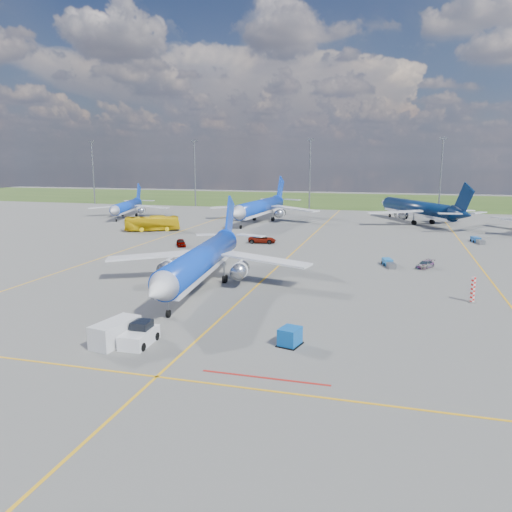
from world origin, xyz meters
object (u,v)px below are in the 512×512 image
(bg_jet_n, at_px, (417,223))
(service_car_c, at_px, (425,264))
(service_van, at_px, (115,332))
(apron_bus, at_px, (152,223))
(warning_post, at_px, (473,290))
(bg_jet_nnw, at_px, (260,222))
(bg_jet_nw, at_px, (127,217))
(main_airliner, at_px, (202,287))
(baggage_tug_c, at_px, (212,244))
(baggage_tug_w, at_px, (389,263))
(service_car_a, at_px, (181,243))
(pushback_tug, at_px, (140,335))
(uld_container, at_px, (290,337))
(service_car_b, at_px, (262,239))
(baggage_tug_e, at_px, (477,240))

(bg_jet_n, height_order, service_car_c, bg_jet_n)
(service_van, xyz_separation_m, apron_bus, (-29.79, 65.50, 0.68))
(warning_post, bearing_deg, apron_bus, 145.54)
(service_car_c, bearing_deg, bg_jet_nnw, 157.03)
(bg_jet_n, bearing_deg, bg_jet_nw, -24.25)
(main_airliner, xyz_separation_m, baggage_tug_c, (-9.39, 29.15, 0.48))
(bg_jet_n, bearing_deg, baggage_tug_w, 53.69)
(baggage_tug_w, bearing_deg, baggage_tug_c, 148.36)
(warning_post, distance_m, bg_jet_nw, 105.67)
(apron_bus, xyz_separation_m, service_car_a, (14.68, -17.05, -1.05))
(pushback_tug, relative_size, service_car_a, 1.47)
(uld_container, distance_m, baggage_tug_w, 37.56)
(bg_jet_nw, xyz_separation_m, service_car_b, (48.37, -33.00, 0.75))
(warning_post, distance_m, bg_jet_n, 74.31)
(warning_post, xyz_separation_m, service_car_a, (-47.81, 25.83, -0.82))
(main_airliner, bearing_deg, apron_bus, 117.88)
(bg_jet_nw, relative_size, pushback_tug, 5.59)
(bg_jet_nw, bearing_deg, apron_bus, -64.43)
(bg_jet_nw, height_order, baggage_tug_c, bg_jet_nw)
(pushback_tug, distance_m, baggage_tug_c, 51.00)
(bg_jet_nw, relative_size, bg_jet_n, 0.78)
(baggage_tug_e, bearing_deg, bg_jet_n, 95.54)
(baggage_tug_c, bearing_deg, baggage_tug_e, -4.10)
(warning_post, height_order, uld_container, warning_post)
(main_airliner, distance_m, baggage_tug_c, 30.63)
(apron_bus, bearing_deg, bg_jet_n, -90.14)
(bg_jet_nnw, distance_m, service_car_c, 61.50)
(bg_jet_n, relative_size, apron_bus, 3.34)
(service_car_c, xyz_separation_m, baggage_tug_e, (11.23, 27.19, -0.10))
(apron_bus, height_order, baggage_tug_e, apron_bus)
(bg_jet_nw, distance_m, bg_jet_n, 79.33)
(bg_jet_nw, bearing_deg, baggage_tug_w, -48.26)
(bg_jet_nw, relative_size, uld_container, 16.31)
(pushback_tug, bearing_deg, baggage_tug_c, 101.72)
(pushback_tug, height_order, service_van, service_van)
(pushback_tug, relative_size, service_car_c, 1.48)
(pushback_tug, bearing_deg, main_airliner, 94.60)
(bg_jet_nw, height_order, main_airliner, main_airliner)
(main_airliner, height_order, baggage_tug_w, main_airliner)
(bg_jet_n, height_order, baggage_tug_e, bg_jet_n)
(bg_jet_nw, bearing_deg, warning_post, -53.44)
(service_car_c, distance_m, baggage_tug_e, 29.42)
(main_airliner, height_order, uld_container, main_airliner)
(warning_post, distance_m, service_car_b, 47.52)
(bg_jet_nw, distance_m, apron_bus, 30.71)
(service_car_b, height_order, baggage_tug_c, service_car_b)
(bg_jet_nnw, distance_m, uld_container, 88.22)
(bg_jet_n, height_order, apron_bus, bg_jet_n)
(service_car_c, bearing_deg, apron_bus, -175.21)
(service_van, distance_m, baggage_tug_c, 51.07)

